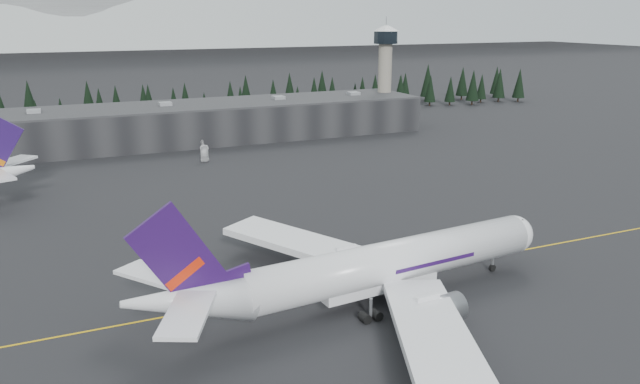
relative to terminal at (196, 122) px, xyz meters
name	(u,v)px	position (x,y,z in m)	size (l,w,h in m)	color
ground	(368,274)	(0.00, -125.00, -6.30)	(1400.00, 1400.00, 0.00)	black
taxiline	(374,278)	(0.00, -127.00, -6.29)	(400.00, 0.40, 0.02)	gold
terminal	(196,122)	(0.00, 0.00, 0.00)	(160.00, 30.00, 12.60)	black
control_tower	(385,64)	(75.00, 3.00, 17.11)	(10.00, 10.00, 37.70)	gray
treeline	(175,105)	(0.00, 37.00, 1.20)	(360.00, 20.00, 15.00)	black
mountain_ridge	(70,41)	(0.00, 875.00, -6.30)	(4400.00, 900.00, 420.00)	white
jet_main	(361,270)	(-6.57, -134.99, -0.58)	(68.93, 63.39, 20.27)	white
gse_vehicle_a	(205,159)	(-5.37, -33.00, -5.58)	(2.38, 5.15, 1.43)	white
gse_vehicle_b	(203,150)	(-2.52, -19.64, -5.63)	(1.58, 3.92, 1.34)	silver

